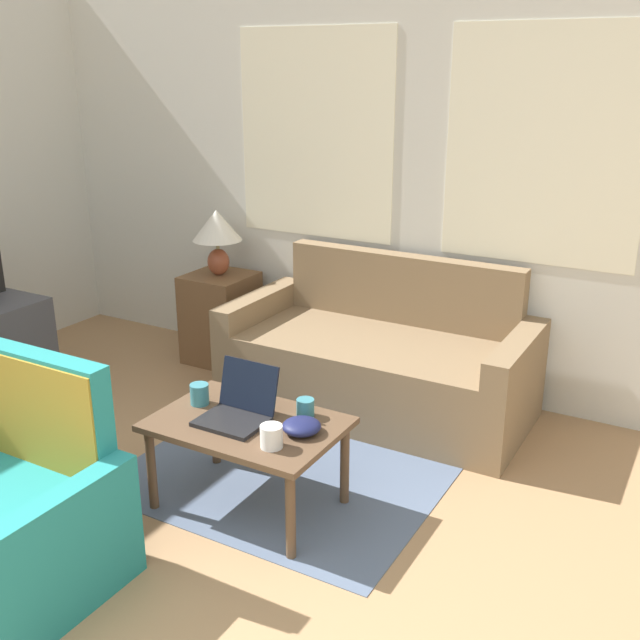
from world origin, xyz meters
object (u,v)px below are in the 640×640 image
object	(u,v)px
cup_yellow	(200,394)
snack_bowl	(302,426)
table_lamp	(217,231)
couch	(381,363)
laptop	(238,408)
armchair	(6,523)
coffee_table	(247,432)
cup_navy	(305,408)
cup_white	(271,436)

from	to	relation	value
cup_yellow	snack_bowl	distance (m)	0.58
table_lamp	cup_yellow	distance (m)	1.71
table_lamp	snack_bowl	world-z (taller)	table_lamp
couch	laptop	size ratio (longest dim) A/B	5.96
armchair	coffee_table	xyz separation A→B (m)	(0.53, 0.92, 0.12)
armchair	cup_navy	distance (m)	1.34
couch	cup_white	xyz separation A→B (m)	(0.16, -1.44, 0.21)
cup_navy	cup_yellow	xyz separation A→B (m)	(-0.51, -0.14, 0.01)
snack_bowl	laptop	bearing A→B (deg)	-174.97
couch	armchair	world-z (taller)	armchair
couch	table_lamp	size ratio (longest dim) A/B	4.04
couch	coffee_table	distance (m)	1.30
armchair	snack_bowl	size ratio (longest dim) A/B	5.14
laptop	cup_yellow	bearing A→B (deg)	170.72
cup_navy	snack_bowl	xyz separation A→B (m)	(0.07, -0.15, -0.01)
snack_bowl	cup_white	bearing A→B (deg)	-104.60
couch	armchair	size ratio (longest dim) A/B	2.01
cup_navy	cup_yellow	distance (m)	0.53
couch	cup_navy	bearing A→B (deg)	-82.96
table_lamp	armchair	bearing A→B (deg)	-73.66
coffee_table	cup_yellow	size ratio (longest dim) A/B	8.51
couch	cup_yellow	distance (m)	1.33
laptop	coffee_table	bearing A→B (deg)	1.08
couch	cup_yellow	size ratio (longest dim) A/B	17.81
laptop	cup_white	world-z (taller)	laptop
cup_yellow	couch	bearing A→B (deg)	73.65
table_lamp	cup_navy	world-z (taller)	table_lamp
coffee_table	cup_yellow	world-z (taller)	cup_yellow
laptop	snack_bowl	size ratio (longest dim) A/B	1.74
couch	snack_bowl	bearing A→B (deg)	-80.72
table_lamp	snack_bowl	distance (m)	2.09
couch	laptop	world-z (taller)	couch
snack_bowl	armchair	bearing A→B (deg)	-130.30
cup_yellow	table_lamp	bearing A→B (deg)	123.46
table_lamp	laptop	world-z (taller)	table_lamp
armchair	laptop	xyz separation A→B (m)	(0.48, 0.92, 0.23)
laptop	cup_navy	size ratio (longest dim) A/B	3.55
laptop	cup_navy	bearing A→B (deg)	35.19
cup_white	armchair	bearing A→B (deg)	-134.42
laptop	snack_bowl	world-z (taller)	laptop
armchair	table_lamp	size ratio (longest dim) A/B	2.01
table_lamp	cup_navy	size ratio (longest dim) A/B	5.23
armchair	cup_white	distance (m)	1.11
cup_navy	snack_bowl	bearing A→B (deg)	-65.22
cup_navy	table_lamp	bearing A→B (deg)	138.76
cup_yellow	snack_bowl	xyz separation A→B (m)	(0.58, -0.01, -0.02)
snack_bowl	couch	bearing A→B (deg)	99.28
laptop	snack_bowl	xyz separation A→B (m)	(0.32, 0.03, -0.02)
cup_white	laptop	bearing A→B (deg)	152.30
cup_navy	cup_white	world-z (taller)	cup_white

